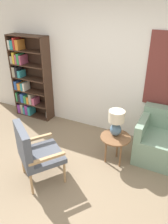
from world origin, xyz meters
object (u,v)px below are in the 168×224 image
at_px(bookshelf, 28,81).
at_px(armchair, 33,150).
at_px(table_lamp, 116,121).
at_px(side_table, 115,140).

bearing_deg(bookshelf, armchair, -49.61).
bearing_deg(bookshelf, table_lamp, -16.90).
bearing_deg(bookshelf, side_table, -17.87).
bearing_deg(table_lamp, armchair, -132.81).
distance_m(armchair, table_lamp, 1.34).
height_order(bookshelf, armchair, bookshelf).
height_order(bookshelf, table_lamp, bookshelf).
height_order(armchair, table_lamp, armchair).
distance_m(bookshelf, armchair, 2.23).
xyz_separation_m(bookshelf, side_table, (2.36, -0.76, -0.38)).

